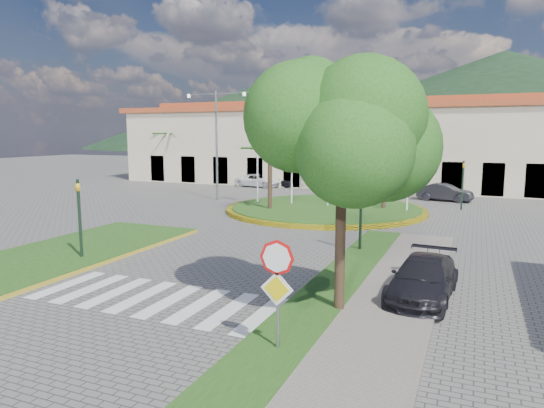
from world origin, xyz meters
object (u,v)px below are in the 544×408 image
at_px(white_van, 258,181).
at_px(stop_sign, 277,278).
at_px(roundabout_island, 325,209).
at_px(car_side_right, 423,279).
at_px(car_dark_a, 281,181).
at_px(deciduous_tree, 343,124).
at_px(car_dark_b, 445,192).

bearing_deg(white_van, stop_sign, -151.56).
height_order(roundabout_island, car_side_right, roundabout_island).
bearing_deg(car_dark_a, stop_sign, -140.04).
distance_m(deciduous_tree, car_side_right, 5.43).
xyz_separation_m(deciduous_tree, car_dark_a, (-13.50, 29.24, -4.59)).
bearing_deg(roundabout_island, car_dark_a, 123.17).
distance_m(stop_sign, car_dark_a, 34.78).
distance_m(car_dark_b, car_side_right, 22.87).
relative_size(stop_sign, car_dark_b, 0.68).
bearing_deg(deciduous_tree, car_dark_b, 87.18).
bearing_deg(white_van, deciduous_tree, -148.28).
height_order(roundabout_island, white_van, roundabout_island).
height_order(deciduous_tree, car_side_right, deciduous_tree).
xyz_separation_m(deciduous_tree, white_van, (-15.40, 28.28, -4.59)).
bearing_deg(car_dark_b, car_side_right, -168.53).
xyz_separation_m(car_dark_a, car_side_right, (15.50, -27.07, 0.03)).
bearing_deg(white_van, car_dark_a, -59.90).
bearing_deg(roundabout_island, deciduous_tree, -72.09).
height_order(car_dark_a, car_side_right, car_side_right).
distance_m(roundabout_island, white_van, 15.02).
bearing_deg(car_dark_a, car_dark_b, -87.79).
bearing_deg(deciduous_tree, roundabout_island, 107.91).
height_order(roundabout_island, car_dark_b, roundabout_island).
xyz_separation_m(roundabout_island, car_dark_a, (-8.00, 12.24, 0.41)).
relative_size(car_dark_a, car_dark_b, 0.89).
xyz_separation_m(roundabout_island, stop_sign, (4.90, -20.04, 1.62)).
height_order(roundabout_island, deciduous_tree, deciduous_tree).
relative_size(deciduous_tree, car_dark_a, 1.98).
xyz_separation_m(roundabout_island, car_dark_b, (6.73, 8.03, 0.47)).
distance_m(deciduous_tree, car_dark_a, 32.54).
xyz_separation_m(car_dark_a, car_dark_b, (14.73, -4.21, 0.05)).
height_order(deciduous_tree, white_van, deciduous_tree).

